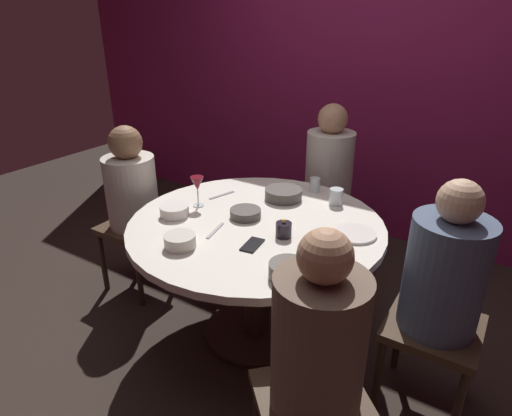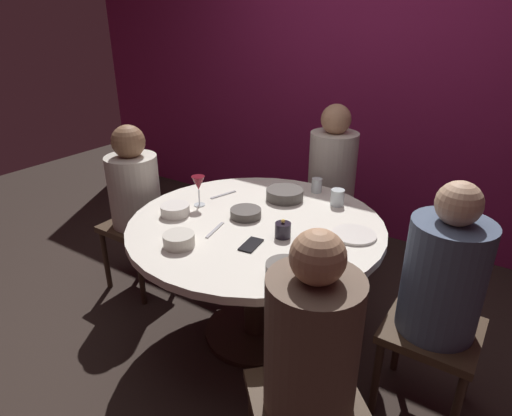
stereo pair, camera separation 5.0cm
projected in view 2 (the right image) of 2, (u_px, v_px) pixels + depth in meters
ground_plane at (256, 332)px, 2.59m from camera, size 8.00×8.00×0.00m
back_wall at (377, 76)px, 3.33m from camera, size 6.00×0.10×2.60m
dining_table at (256, 246)px, 2.35m from camera, size 1.35×1.35×0.73m
seated_diner_left at (134, 190)px, 2.78m from camera, size 0.40×0.40×1.13m
seated_diner_back at (332, 171)px, 3.01m from camera, size 0.40×0.40×1.20m
seated_diner_right at (443, 280)px, 1.82m from camera, size 0.40×0.40×1.16m
seated_diner_front_right at (312, 349)px, 1.45m from camera, size 0.57×0.57×1.16m
candle_holder at (283, 230)px, 2.12m from camera, size 0.08×0.08×0.10m
wine_glass at (198, 184)px, 2.43m from camera, size 0.08×0.08×0.18m
dinner_plate at (354, 235)px, 2.14m from camera, size 0.22×0.22×0.01m
cell_phone at (251, 245)px, 2.06m from camera, size 0.09×0.15×0.01m
bowl_serving_large at (179, 240)px, 2.04m from camera, size 0.15×0.15×0.06m
bowl_salad_center at (175, 210)px, 2.36m from camera, size 0.16×0.16×0.06m
bowl_small_white at (285, 194)px, 2.55m from camera, size 0.22×0.22×0.06m
bowl_sauce_side at (285, 271)px, 1.79m from camera, size 0.17×0.17×0.07m
bowl_rice_portion at (246, 213)px, 2.33m from camera, size 0.17×0.17×0.05m
cup_near_candle at (337, 197)px, 2.47m from camera, size 0.08×0.08×0.09m
cup_by_left_diner at (336, 261)px, 1.82m from camera, size 0.07×0.07×0.12m
cup_by_right_diner at (317, 185)px, 2.65m from camera, size 0.06×0.06×0.09m
fork_near_plate at (215, 230)px, 2.20m from camera, size 0.05×0.18×0.01m
knife_near_plate at (223, 195)px, 2.62m from camera, size 0.07×0.18×0.01m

